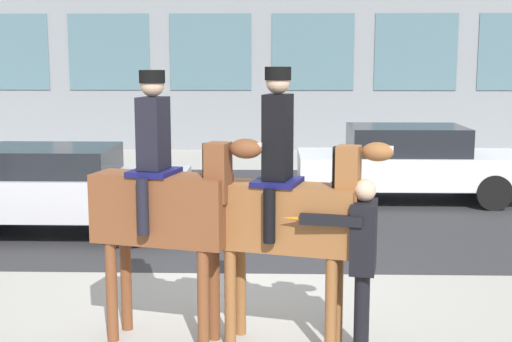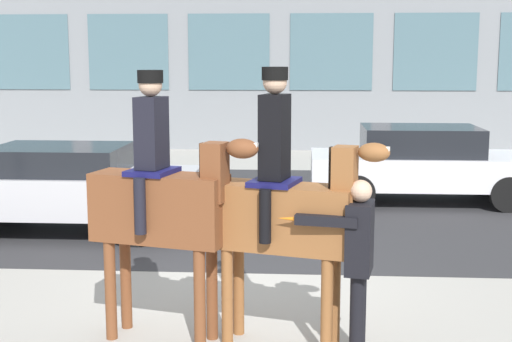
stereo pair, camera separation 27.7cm
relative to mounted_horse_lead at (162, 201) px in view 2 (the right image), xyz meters
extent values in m
plane|color=#9E9B93|center=(0.63, 1.69, -1.38)|extent=(80.00, 80.00, 0.00)
cube|color=#2D2D30|center=(0.63, 6.44, -1.37)|extent=(20.41, 8.50, 0.01)
cube|color=slate|center=(-6.85, 14.52, 1.51)|extent=(2.39, 0.02, 2.21)
cube|color=slate|center=(-3.86, 14.52, 1.51)|extent=(2.39, 0.02, 2.21)
cube|color=slate|center=(-0.86, 14.52, 1.51)|extent=(2.39, 0.02, 2.21)
cube|color=slate|center=(2.13, 14.52, 1.51)|extent=(2.39, 0.02, 2.21)
cube|color=slate|center=(5.12, 14.52, 1.51)|extent=(2.39, 0.02, 2.21)
cube|color=brown|center=(-0.03, 0.01, -0.07)|extent=(1.37, 0.75, 0.65)
cylinder|color=brown|center=(0.46, 0.04, -0.89)|extent=(0.11, 0.11, 0.98)
cylinder|color=brown|center=(0.39, -0.26, -0.89)|extent=(0.11, 0.11, 0.98)
cylinder|color=brown|center=(-0.44, 0.27, -0.89)|extent=(0.11, 0.11, 0.98)
cylinder|color=brown|center=(-0.52, -0.02, -0.89)|extent=(0.11, 0.11, 0.98)
cube|color=brown|center=(0.53, -0.14, 0.31)|extent=(0.25, 0.28, 0.55)
cube|color=#382314|center=(0.41, -0.11, 0.33)|extent=(0.06, 0.09, 0.49)
ellipsoid|color=brown|center=(0.78, -0.20, 0.53)|extent=(0.34, 0.27, 0.18)
cube|color=silver|center=(0.87, -0.22, 0.55)|extent=(0.12, 0.08, 0.07)
cylinder|color=#382314|center=(-0.70, 0.18, -0.17)|extent=(0.09, 0.09, 0.55)
cube|color=#14144C|center=(-0.09, 0.02, 0.28)|extent=(0.50, 0.56, 0.05)
cube|color=black|center=(-0.09, 0.02, 0.65)|extent=(0.29, 0.36, 0.68)
sphere|color=#D1A889|center=(-0.09, 0.02, 1.10)|extent=(0.22, 0.22, 0.22)
cylinder|color=black|center=(-0.09, 0.02, 1.17)|extent=(0.24, 0.24, 0.12)
cylinder|color=black|center=(-0.02, 0.29, 0.00)|extent=(0.11, 0.11, 0.52)
cylinder|color=black|center=(-0.16, -0.24, 0.00)|extent=(0.11, 0.11, 0.52)
cube|color=brown|center=(1.14, -0.09, -0.12)|extent=(1.41, 0.78, 0.61)
cylinder|color=brown|center=(1.64, -0.07, -0.90)|extent=(0.11, 0.11, 0.95)
cylinder|color=brown|center=(1.56, -0.37, -0.90)|extent=(0.11, 0.11, 0.95)
cylinder|color=brown|center=(0.71, 0.19, -0.90)|extent=(0.11, 0.11, 0.95)
cylinder|color=brown|center=(0.63, -0.11, -0.90)|extent=(0.11, 0.11, 0.95)
cube|color=brown|center=(1.71, -0.25, 0.27)|extent=(0.26, 0.29, 0.59)
cube|color=black|center=(1.59, -0.22, 0.29)|extent=(0.06, 0.09, 0.53)
ellipsoid|color=brown|center=(1.95, -0.32, 0.53)|extent=(0.33, 0.27, 0.17)
cube|color=silver|center=(2.03, -0.34, 0.55)|extent=(0.11, 0.08, 0.07)
cylinder|color=black|center=(0.45, 0.10, -0.22)|extent=(0.09, 0.09, 0.55)
cube|color=#14144C|center=(1.07, -0.07, 0.21)|extent=(0.52, 0.57, 0.05)
cube|color=black|center=(1.07, -0.07, 0.63)|extent=(0.30, 0.37, 0.78)
sphere|color=#D1A889|center=(1.07, -0.07, 1.13)|extent=(0.22, 0.22, 0.22)
cylinder|color=black|center=(1.07, -0.07, 1.21)|extent=(0.24, 0.24, 0.12)
cylinder|color=black|center=(1.14, 0.19, -0.06)|extent=(0.11, 0.11, 0.49)
cylinder|color=black|center=(1.00, -0.33, -0.06)|extent=(0.11, 0.11, 0.49)
cylinder|color=black|center=(1.83, -0.43, -0.97)|extent=(0.13, 0.13, 0.82)
cylinder|color=black|center=(1.86, -0.27, -0.97)|extent=(0.13, 0.13, 0.82)
cube|color=black|center=(1.84, -0.35, -0.23)|extent=(0.29, 0.43, 0.64)
sphere|color=#D1A889|center=(1.84, -0.35, 0.19)|extent=(0.20, 0.20, 0.20)
cube|color=black|center=(1.54, -0.48, -0.06)|extent=(0.56, 0.19, 0.09)
cone|color=orange|center=(1.20, -0.41, -0.06)|extent=(0.19, 0.08, 0.04)
cube|color=#B7B7BC|center=(-2.36, 4.22, -0.73)|extent=(4.03, 1.71, 0.62)
cube|color=black|center=(-2.46, 4.22, -0.22)|extent=(2.01, 1.51, 0.41)
cylinder|color=black|center=(-1.11, 3.43, -1.04)|extent=(0.67, 0.21, 0.67)
cylinder|color=black|center=(-1.11, 5.01, -1.04)|extent=(0.67, 0.21, 0.67)
cylinder|color=black|center=(-3.61, 5.01, -1.04)|extent=(0.67, 0.21, 0.67)
cube|color=silver|center=(3.65, 6.97, -0.76)|extent=(4.30, 1.78, 0.59)
cube|color=black|center=(3.55, 6.97, -0.20)|extent=(2.15, 1.56, 0.53)
cylinder|color=black|center=(4.99, 6.16, -1.05)|extent=(0.64, 0.21, 0.64)
cylinder|color=black|center=(4.99, 7.79, -1.05)|extent=(0.64, 0.21, 0.64)
cylinder|color=black|center=(2.32, 6.16, -1.05)|extent=(0.64, 0.21, 0.64)
cylinder|color=black|center=(2.32, 7.79, -1.05)|extent=(0.64, 0.21, 0.64)
camera|label=1|loc=(1.05, -6.57, 1.34)|focal=50.00mm
camera|label=2|loc=(1.33, -6.56, 1.34)|focal=50.00mm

